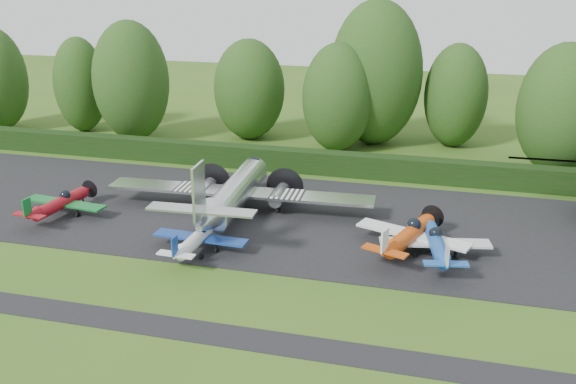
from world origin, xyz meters
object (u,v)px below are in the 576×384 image
(light_plane_white, at_px, (197,238))
(light_plane_blue, at_px, (436,243))
(light_plane_red, at_px, (61,203))
(light_plane_orange, at_px, (410,234))
(transport_plane, at_px, (234,193))

(light_plane_white, bearing_deg, light_plane_blue, 7.96)
(light_plane_red, relative_size, light_plane_white, 1.05)
(light_plane_red, xyz_separation_m, light_plane_orange, (25.39, 0.31, 0.16))
(light_plane_white, bearing_deg, light_plane_red, 162.31)
(light_plane_white, relative_size, light_plane_blue, 0.91)
(light_plane_red, xyz_separation_m, light_plane_white, (12.14, -3.25, -0.05))
(transport_plane, xyz_separation_m, light_plane_blue, (14.73, -3.71, -0.70))
(transport_plane, relative_size, light_plane_white, 3.05)
(light_plane_orange, height_order, light_plane_blue, light_plane_orange)
(light_plane_orange, bearing_deg, light_plane_red, 161.19)
(light_plane_white, distance_m, light_plane_blue, 15.25)
(transport_plane, height_order, light_plane_orange, transport_plane)
(light_plane_red, distance_m, light_plane_blue, 27.13)
(light_plane_blue, bearing_deg, light_plane_red, -169.56)
(light_plane_orange, distance_m, light_plane_blue, 1.89)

